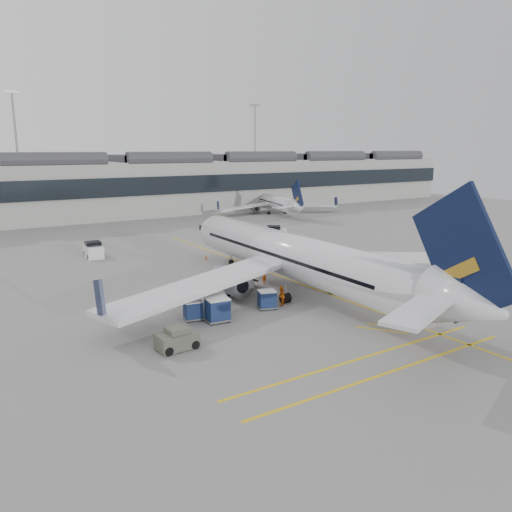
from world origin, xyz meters
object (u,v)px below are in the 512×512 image
ramp_agent_a (264,276)px  pushback_tug (177,339)px  airliner_main (298,258)px  baggage_cart_a (267,299)px  belt_loader (233,286)px  ramp_agent_b (281,296)px

ramp_agent_a → pushback_tug: (-14.68, -11.03, -0.16)m
airliner_main → baggage_cart_a: 6.33m
baggage_cart_a → pushback_tug: (-10.27, -4.03, -0.18)m
belt_loader → pushback_tug: bearing=-152.1°
airliner_main → pushback_tug: airliner_main is taller
airliner_main → ramp_agent_a: size_ratio=25.75×
ramp_agent_a → pushback_tug: 18.36m
airliner_main → ramp_agent_a: airliner_main is taller
airliner_main → pushback_tug: bearing=-155.4°
airliner_main → ramp_agent_b: bearing=-144.9°
belt_loader → pushback_tug: size_ratio=1.84×
airliner_main → ramp_agent_b: size_ratio=24.72×
baggage_cart_a → airliner_main: bearing=43.2°
belt_loader → baggage_cart_a: 6.17m
airliner_main → baggage_cart_a: size_ratio=23.54×
belt_loader → baggage_cart_a: size_ratio=2.83×
airliner_main → ramp_agent_b: 5.11m
ramp_agent_b → belt_loader: bearing=-119.6°
pushback_tug → belt_loader: bearing=41.2°
ramp_agent_a → ramp_agent_b: bearing=-144.7°
airliner_main → baggage_cart_a: bearing=-152.9°
baggage_cart_a → pushback_tug: size_ratio=0.65×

